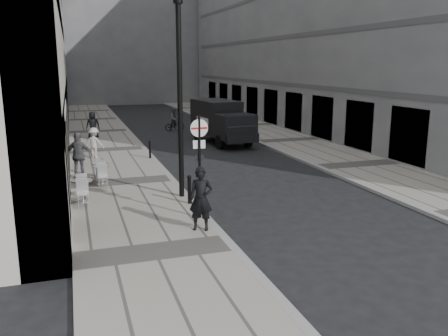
# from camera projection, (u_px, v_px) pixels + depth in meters

# --- Properties ---
(ground) EXTENTS (120.00, 120.00, 0.00)m
(ground) POSITION_uv_depth(u_px,v_px,m) (269.00, 292.00, 10.14)
(ground) COLOR black
(ground) RESTS_ON ground
(sidewalk) EXTENTS (4.00, 60.00, 0.12)m
(sidewalk) POSITION_uv_depth(u_px,v_px,m) (108.00, 150.00, 26.26)
(sidewalk) COLOR gray
(sidewalk) RESTS_ON ground
(far_sidewalk) EXTENTS (4.00, 60.00, 0.12)m
(far_sidewalk) POSITION_uv_depth(u_px,v_px,m) (288.00, 141.00, 29.55)
(far_sidewalk) COLOR gray
(far_sidewalk) RESTS_ON ground
(building_far) EXTENTS (24.00, 16.00, 22.00)m
(building_far) POSITION_uv_depth(u_px,v_px,m) (108.00, 13.00, 60.25)
(building_far) COLOR gray
(building_far) RESTS_ON ground
(walking_man) EXTENTS (0.78, 0.66, 1.83)m
(walking_man) POSITION_uv_depth(u_px,v_px,m) (201.00, 199.00, 13.38)
(walking_man) COLOR black
(walking_man) RESTS_ON sidewalk
(sign_post) EXTENTS (0.54, 0.09, 3.14)m
(sign_post) POSITION_uv_depth(u_px,v_px,m) (199.00, 153.00, 14.22)
(sign_post) COLOR black
(sign_post) RESTS_ON sidewalk
(lamppost) EXTENTS (0.31, 0.31, 6.98)m
(lamppost) POSITION_uv_depth(u_px,v_px,m) (180.00, 87.00, 16.17)
(lamppost) COLOR black
(lamppost) RESTS_ON sidewalk
(bollard_near) EXTENTS (0.12, 0.12, 0.92)m
(bollard_near) POSITION_uv_depth(u_px,v_px,m) (189.00, 190.00, 16.03)
(bollard_near) COLOR black
(bollard_near) RESTS_ON sidewalk
(bollard_far) EXTENTS (0.11, 0.11, 0.82)m
(bollard_far) POSITION_uv_depth(u_px,v_px,m) (150.00, 150.00, 23.75)
(bollard_far) COLOR black
(bollard_far) RESTS_ON sidewalk
(panel_van) EXTENTS (2.62, 5.64, 2.57)m
(panel_van) POSITION_uv_depth(u_px,v_px,m) (221.00, 120.00, 28.69)
(panel_van) COLOR black
(panel_van) RESTS_ON ground
(cyclist) EXTENTS (1.62, 0.89, 1.66)m
(cyclist) POSITION_uv_depth(u_px,v_px,m) (175.00, 122.00, 34.26)
(cyclist) COLOR black
(cyclist) RESTS_ON ground
(pedestrian_a) EXTENTS (1.23, 0.83, 1.94)m
(pedestrian_a) POSITION_uv_depth(u_px,v_px,m) (79.00, 156.00, 19.37)
(pedestrian_a) COLOR #525257
(pedestrian_a) RESTS_ON sidewalk
(pedestrian_b) EXTENTS (1.15, 0.98, 1.54)m
(pedestrian_b) POSITION_uv_depth(u_px,v_px,m) (94.00, 143.00, 23.66)
(pedestrian_b) COLOR beige
(pedestrian_b) RESTS_ON sidewalk
(pedestrian_c) EXTENTS (0.85, 0.56, 1.73)m
(pedestrian_c) POSITION_uv_depth(u_px,v_px,m) (93.00, 125.00, 29.66)
(pedestrian_c) COLOR black
(pedestrian_c) RESTS_ON sidewalk
(cafe_table_near) EXTENTS (0.71, 1.60, 0.91)m
(cafe_table_near) POSITION_uv_depth(u_px,v_px,m) (82.00, 189.00, 16.18)
(cafe_table_near) COLOR silver
(cafe_table_near) RESTS_ON sidewalk
(cafe_table_mid) EXTENTS (0.64, 1.45, 0.83)m
(cafe_table_mid) POSITION_uv_depth(u_px,v_px,m) (101.00, 170.00, 19.18)
(cafe_table_mid) COLOR silver
(cafe_table_mid) RESTS_ON sidewalk
(cafe_table_far) EXTENTS (0.68, 1.53, 0.87)m
(cafe_table_far) POSITION_uv_depth(u_px,v_px,m) (102.00, 173.00, 18.56)
(cafe_table_far) COLOR silver
(cafe_table_far) RESTS_ON sidewalk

